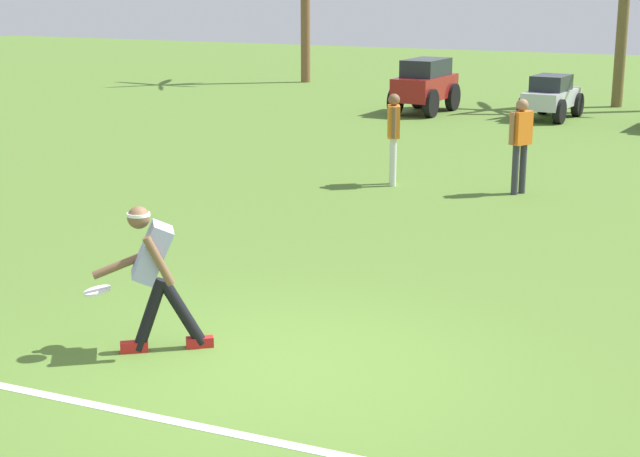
{
  "coord_description": "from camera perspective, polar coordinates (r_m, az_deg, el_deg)",
  "views": [
    {
      "loc": [
        3.96,
        -7.33,
        3.44
      ],
      "look_at": [
        -0.35,
        1.59,
        0.9
      ],
      "focal_mm": 55.0,
      "sensor_mm": 36.0,
      "label": 1
    }
  ],
  "objects": [
    {
      "name": "ground_plane",
      "position": [
        9.01,
        -2.45,
        -8.07
      ],
      "size": [
        80.0,
        80.0,
        0.0
      ],
      "primitive_type": "plane",
      "color": "#50732C"
    },
    {
      "name": "field_line_paint",
      "position": [
        7.95,
        -7.13,
        -11.34
      ],
      "size": [
        23.73,
        0.96,
        0.01
      ],
      "primitive_type": "cube",
      "rotation": [
        0.0,
        0.0,
        0.04
      ],
      "color": "white",
      "rests_on": "ground_plane"
    },
    {
      "name": "frisbee_thrower",
      "position": [
        9.27,
        -9.64,
        -2.4
      ],
      "size": [
        1.05,
        0.62,
        1.41
      ],
      "color": "black",
      "rests_on": "ground_plane"
    },
    {
      "name": "frisbee_in_flight",
      "position": [
        9.53,
        -12.83,
        -3.55
      ],
      "size": [
        0.36,
        0.36,
        0.07
      ],
      "color": "white"
    },
    {
      "name": "teammate_near_sideline",
      "position": [
        16.26,
        11.6,
        5.23
      ],
      "size": [
        0.34,
        0.47,
        1.56
      ],
      "color": "#33333D",
      "rests_on": "ground_plane"
    },
    {
      "name": "teammate_midfield",
      "position": [
        16.69,
        4.3,
        5.71
      ],
      "size": [
        0.32,
        0.48,
        1.56
      ],
      "color": "silver",
      "rests_on": "ground_plane"
    },
    {
      "name": "parked_car_slot_a",
      "position": [
        26.06,
        6.14,
        8.34
      ],
      "size": [
        1.25,
        2.39,
        1.4
      ],
      "color": "maroon",
      "rests_on": "ground_plane"
    },
    {
      "name": "parked_car_slot_b",
      "position": [
        25.43,
        13.32,
        7.49
      ],
      "size": [
        1.24,
        2.26,
        1.1
      ],
      "color": "#B7BABF",
      "rests_on": "ground_plane"
    }
  ]
}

